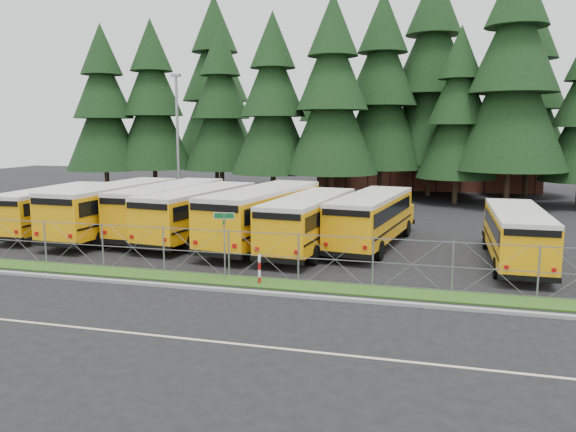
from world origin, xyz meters
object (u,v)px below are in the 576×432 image
object	(u,v)px
bus_2	(173,210)
striped_bollard	(259,270)
bus_1	(118,210)
bus_3	(203,214)
bus_5	(312,223)
bus_6	(373,220)
bus_0	(58,210)
street_sign	(224,232)
light_standard	(178,138)
bus_4	(266,216)
bus_east	(516,237)

from	to	relation	value
bus_2	striped_bollard	size ratio (longest dim) A/B	9.47
bus_1	bus_3	distance (m)	5.10
bus_5	striped_bollard	size ratio (longest dim) A/B	8.92
bus_6	striped_bollard	world-z (taller)	bus_6
bus_1	bus_6	size ratio (longest dim) A/B	1.09
bus_0	bus_5	world-z (taller)	bus_5
street_sign	bus_2	bearing A→B (deg)	127.54
bus_5	light_standard	xyz separation A→B (m)	(-12.73, 10.95, 4.10)
bus_5	street_sign	bearing A→B (deg)	-102.42
street_sign	bus_6	bearing A→B (deg)	58.99
bus_3	bus_4	size ratio (longest dim) A/B	0.94
bus_4	bus_6	size ratio (longest dim) A/B	1.10
bus_2	street_sign	xyz separation A→B (m)	(6.62, -8.61, 0.54)
bus_east	street_sign	xyz separation A→B (m)	(-11.82, -6.07, 0.75)
bus_4	bus_5	distance (m)	2.71
bus_0	bus_6	size ratio (longest dim) A/B	0.97
bus_1	bus_4	world-z (taller)	bus_4
light_standard	bus_east	bearing A→B (deg)	-27.27
bus_4	street_sign	world-z (taller)	bus_4
bus_0	light_standard	size ratio (longest dim) A/B	1.02
bus_4	light_standard	distance (m)	14.97
bus_3	bus_4	bearing A→B (deg)	0.12
bus_2	bus_6	size ratio (longest dim) A/B	1.07
bus_3	bus_6	bearing A→B (deg)	11.02
bus_1	bus_2	bearing A→B (deg)	26.40
bus_1	bus_east	world-z (taller)	bus_1
bus_3	striped_bollard	size ratio (longest dim) A/B	9.18
bus_2	striped_bollard	xyz separation A→B (m)	(8.17, -8.82, -0.89)
bus_6	bus_0	bearing A→B (deg)	-169.30
bus_0	bus_3	distance (m)	9.24
bus_3	light_standard	distance (m)	12.34
bus_east	street_sign	bearing A→B (deg)	-152.69
bus_4	bus_east	bearing A→B (deg)	2.27
street_sign	light_standard	size ratio (longest dim) A/B	0.28
bus_5	bus_6	xyz separation A→B (m)	(2.92, 1.74, -0.01)
bus_3	bus_4	xyz separation A→B (m)	(3.87, -0.47, 0.09)
bus_3	bus_5	distance (m)	6.59
bus_4	bus_2	bearing A→B (deg)	175.79
bus_4	bus_5	xyz separation A→B (m)	(2.64, -0.62, -0.14)
bus_5	bus_east	bearing A→B (deg)	1.77
bus_1	light_standard	size ratio (longest dim) A/B	1.14
bus_5	striped_bollard	distance (m)	6.96
bus_1	bus_5	xyz separation A→B (m)	(11.59, -0.71, -0.12)
striped_bollard	bus_5	bearing A→B (deg)	85.14
bus_0	bus_4	bearing A→B (deg)	-3.20
bus_0	striped_bollard	world-z (taller)	bus_0
bus_3	bus_east	xyz separation A→B (m)	(16.18, -1.70, -0.16)
bus_0	light_standard	xyz separation A→B (m)	(3.02, 10.11, 4.15)
bus_east	bus_1	bearing A→B (deg)	176.59
bus_3	bus_east	size ratio (longest dim) A/B	1.12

